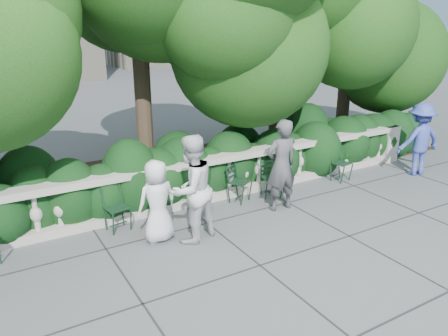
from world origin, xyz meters
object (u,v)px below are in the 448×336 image
chair_d (245,203)px  person_businessman (157,201)px  chair_b (122,232)px  person_woman_grey (281,165)px  person_casual_man (191,189)px  chair_c (202,213)px  chair_f (273,199)px  person_older_blue (419,139)px  chair_e (345,182)px

chair_d → person_businessman: (-2.27, -0.62, 0.75)m
chair_b → person_woman_grey: 3.40m
person_casual_man → person_woman_grey: bearing=167.7°
chair_c → person_woman_grey: size_ratio=0.44×
chair_f → person_businessman: (-2.93, -0.50, 0.75)m
chair_c → person_older_blue: (5.86, -0.66, 0.92)m
chair_c → person_businessman: 1.56m
chair_b → chair_e: same height
chair_c → chair_f: size_ratio=1.00×
chair_c → chair_d: bearing=16.2°
chair_c → chair_e: bearing=14.3°
person_businessman → person_casual_man: 0.64m
chair_d → person_woman_grey: bearing=-82.2°
chair_d → chair_f: (0.67, -0.12, 0.00)m
chair_c → chair_e: 3.88m
chair_e → chair_f: (-2.15, 0.05, 0.00)m
chair_b → person_businessman: person_businessman is taller
chair_c → person_older_blue: person_older_blue is taller
chair_e → person_woman_grey: person_woman_grey is taller
person_casual_man → chair_d: bearing=-172.1°
chair_f → person_older_blue: bearing=7.1°
chair_c → chair_d: same height
chair_c → chair_f: (1.72, -0.14, 0.00)m
person_businessman → person_woman_grey: bearing=174.7°
person_older_blue → chair_f: bearing=4.7°
person_businessman → chair_b: bearing=-57.3°
chair_b → chair_d: same height
person_businessman → person_woman_grey: size_ratio=0.79×
chair_e → person_casual_man: size_ratio=0.43×
chair_c → chair_d: size_ratio=1.00×
chair_b → chair_c: size_ratio=1.00×
chair_d → chair_e: 2.82m
chair_d → person_businessman: size_ratio=0.56×
chair_d → person_woman_grey: 1.23m
person_businessman → person_woman_grey: (2.72, 0.00, 0.21)m
chair_d → chair_c: bearing=150.5°
chair_d → person_woman_grey: person_woman_grey is taller
chair_f → person_older_blue: person_older_blue is taller
chair_f → person_woman_grey: 1.10m
chair_d → chair_e: (2.82, -0.17, 0.00)m
person_businessman → person_woman_grey: person_woman_grey is taller
chair_f → person_older_blue: (4.14, -0.52, 0.92)m
chair_e → person_older_blue: person_older_blue is taller
chair_e → person_woman_grey: bearing=179.7°
person_woman_grey → chair_f: bearing=-109.7°
chair_e → chair_f: same height
chair_d → person_older_blue: 4.93m
chair_d → person_woman_grey: (0.46, -0.62, 0.96)m
chair_e → chair_f: bearing=167.6°
chair_c → chair_f: bearing=12.5°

